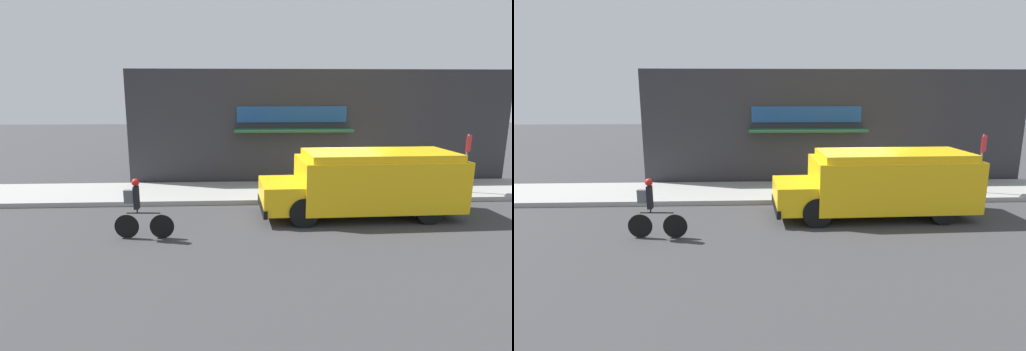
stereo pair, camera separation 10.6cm
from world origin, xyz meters
The scene contains 6 objects.
ground_plane centered at (0.00, 0.00, 0.00)m, with size 70.00×70.00×0.00m, color #38383A.
sidewalk centered at (0.00, 1.48, 0.09)m, with size 28.00×2.97×0.17m.
storefront centered at (-0.05, 3.17, 2.40)m, with size 16.16×1.01×4.80m.
school_bus centered at (0.50, -1.41, 1.11)m, with size 6.26×2.64×2.08m.
cyclist centered at (-6.26, -3.06, 0.80)m, with size 1.62×0.21×1.66m.
stop_sign_post centered at (4.97, 0.76, 1.64)m, with size 0.45×0.45×2.19m.
Camera 2 is at (-3.53, -13.50, 3.95)m, focal length 28.00 mm.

